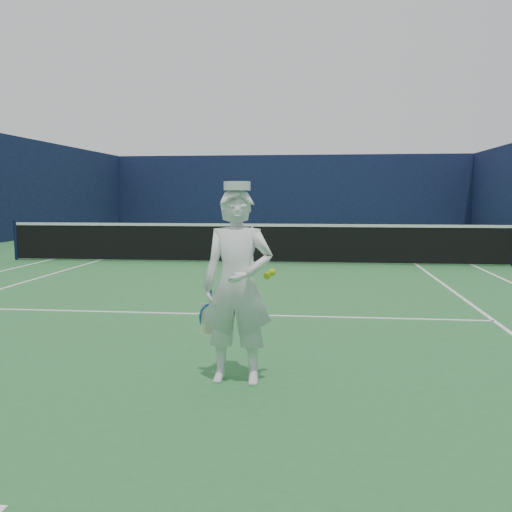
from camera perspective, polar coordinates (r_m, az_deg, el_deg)
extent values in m
plane|color=#286B33|center=(14.61, -0.37, -0.69)|extent=(80.00, 80.00, 0.00)
cube|color=white|center=(26.40, 2.72, 2.33)|extent=(11.03, 0.06, 0.01)
cube|color=white|center=(16.20, -20.01, -0.38)|extent=(0.06, 23.83, 0.01)
cube|color=white|center=(14.98, 20.95, -0.91)|extent=(0.06, 23.83, 0.01)
cube|color=white|center=(15.64, -15.51, -0.45)|extent=(0.06, 23.77, 0.01)
cube|color=white|center=(14.70, 15.77, -0.86)|extent=(0.06, 23.77, 0.01)
cube|color=white|center=(20.94, 1.73, 1.36)|extent=(8.23, 0.06, 0.01)
cube|color=white|center=(8.36, -5.64, -5.78)|extent=(8.23, 0.06, 0.01)
cube|color=white|center=(14.61, -0.37, -0.68)|extent=(0.06, 12.80, 0.01)
cube|color=white|center=(26.25, 2.70, 2.31)|extent=(0.06, 0.30, 0.01)
cube|color=#0E1534|center=(32.45, 3.45, 6.54)|extent=(20.12, 0.12, 4.00)
cylinder|color=#141E4C|center=(16.58, -22.89, 1.49)|extent=(0.09, 0.09, 1.07)
cube|color=black|center=(14.56, -0.37, 1.26)|extent=(12.79, 0.02, 0.92)
cube|color=white|center=(14.52, -0.37, 3.11)|extent=(12.79, 0.04, 0.07)
cube|color=white|center=(14.56, -0.37, 1.14)|extent=(0.05, 0.03, 0.94)
imported|color=white|center=(5.21, -1.87, -3.05)|extent=(0.66, 0.44, 1.78)
cylinder|color=white|center=(5.15, -1.90, 7.02)|extent=(0.24, 0.24, 0.08)
cube|color=white|center=(5.27, -1.67, 6.68)|extent=(0.18, 0.10, 0.02)
cylinder|color=navy|center=(5.34, -4.70, -2.53)|extent=(0.04, 0.09, 0.22)
cube|color=#1F51AB|center=(5.42, -4.56, -4.32)|extent=(0.02, 0.02, 0.14)
torus|color=#1F51AB|center=(5.52, -4.40, -6.30)|extent=(0.30, 0.11, 0.29)
cube|color=beige|center=(5.52, -4.40, -6.30)|extent=(0.22, 0.01, 0.30)
sphere|color=#AFD217|center=(5.26, 1.10, -1.98)|extent=(0.07, 0.07, 0.07)
sphere|color=#AFD217|center=(5.27, 1.62, -1.64)|extent=(0.07, 0.07, 0.07)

